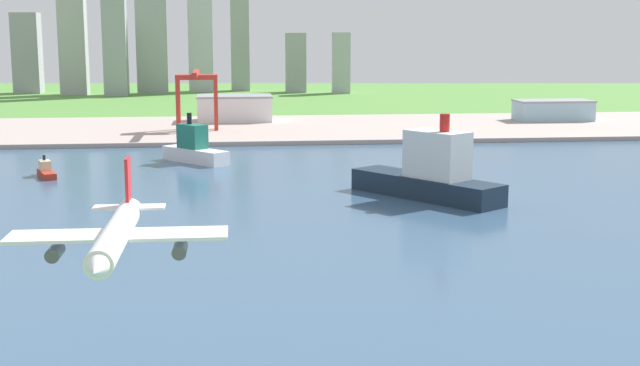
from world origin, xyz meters
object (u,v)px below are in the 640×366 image
Objects in this scene: tugboat_small at (46,171)px; warehouse_main at (235,108)px; airplane_landing at (116,235)px; ferry_boat at (194,149)px; warehouse_annex at (553,110)px; cargo_ship at (430,174)px; port_crane_red at (197,86)px.

tugboat_small is 0.41× the size of warehouse_main.
warehouse_main is (79.96, 196.40, 8.19)m from tugboat_small.
ferry_boat is at bearing 89.69° from airplane_landing.
airplane_landing is at bearing -118.37° from warehouse_annex.
warehouse_main reaches higher than warehouse_annex.
tugboat_small is 212.21m from warehouse_main.
ferry_boat is (1.50, 275.03, -24.18)m from airplane_landing.
warehouse_annex reaches higher than tugboat_small.
cargo_ship is 277.10m from warehouse_annex.
tugboat_small is 156.83m from port_crane_red.
airplane_landing reaches higher than port_crane_red.
airplane_landing is 276.10m from ferry_boat.
warehouse_main is at bearing 67.85° from tugboat_small.
warehouse_main is at bearing 82.85° from ferry_boat.
airplane_landing is 384.38m from port_crane_red.
warehouse_annex is (283.96, 177.39, 6.56)m from tugboat_small.
ferry_boat reaches higher than tugboat_small.
ferry_boat is 0.73× the size of warehouse_main.
tugboat_small is 0.42× the size of port_crane_red.
warehouse_annex is at bearing 8.50° from port_crane_red.
cargo_ship is 225.99m from port_crane_red.
port_crane_red is at bearing 113.26° from cargo_ship.
airplane_landing is at bearing -89.95° from port_crane_red.
warehouse_annex is at bearing 60.31° from cargo_ship.
tugboat_small is 0.57× the size of ferry_boat.
port_crane_red is (-88.93, 206.90, 18.85)m from cargo_ship.
airplane_landing is 438.20m from warehouse_main.
cargo_ship reaches higher than warehouse_main.
cargo_ship reaches higher than warehouse_annex.
warehouse_main is at bearing 87.14° from airplane_landing.
warehouse_annex is at bearing 31.99° from tugboat_small.
port_crane_red is 0.97× the size of warehouse_annex.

